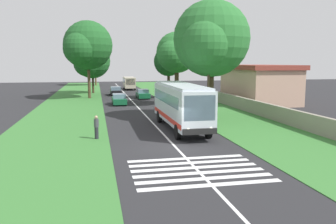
{
  "coord_description": "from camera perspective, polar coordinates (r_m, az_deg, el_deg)",
  "views": [
    {
      "loc": [
        -22.02,
        5.0,
        5.51
      ],
      "look_at": [
        4.84,
        -0.54,
        1.6
      ],
      "focal_mm": 37.4,
      "sensor_mm": 36.0,
      "label": 1
    }
  ],
  "objects": [
    {
      "name": "trailing_minibus_0",
      "position": [
        71.59,
        -6.37,
        4.89
      ],
      "size": [
        6.0,
        2.14,
        2.53
      ],
      "color": "#BFB299",
      "rests_on": "ground"
    },
    {
      "name": "trailing_car_2",
      "position": [
        59.68,
        -8.53,
        3.37
      ],
      "size": [
        4.3,
        1.78,
        1.43
      ],
      "color": "black",
      "rests_on": "ground"
    },
    {
      "name": "roadside_wall",
      "position": [
        45.43,
        9.86,
        1.99
      ],
      "size": [
        70.0,
        0.4,
        1.43
      ],
      "primitive_type": "cube",
      "color": "gray",
      "rests_on": "grass_verge_right"
    },
    {
      "name": "pedestrian",
      "position": [
        25.64,
        -11.59,
        -2.4
      ],
      "size": [
        0.34,
        0.34,
        1.69
      ],
      "color": "#26262D",
      "rests_on": "grass_verge_left"
    },
    {
      "name": "roadside_tree_left_0",
      "position": [
        85.15,
        -11.92,
        9.16
      ],
      "size": [
        7.79,
        6.86,
        10.87
      ],
      "color": "brown",
      "rests_on": "grass_verge_left"
    },
    {
      "name": "utility_pole",
      "position": [
        33.03,
        6.63,
        6.23
      ],
      "size": [
        0.24,
        1.4,
        8.54
      ],
      "color": "#473828",
      "rests_on": "grass_verge_right"
    },
    {
      "name": "roadside_tree_right_1",
      "position": [
        53.61,
        -0.02,
        8.13
      ],
      "size": [
        5.19,
        4.5,
        7.86
      ],
      "color": "#3D2D1E",
      "rests_on": "grass_verge_right"
    },
    {
      "name": "roadside_tree_left_1",
      "position": [
        63.68,
        -12.43,
        8.03
      ],
      "size": [
        7.57,
        6.34,
        8.9
      ],
      "color": "#3D2D1E",
      "rests_on": "grass_verge_left"
    },
    {
      "name": "ground",
      "position": [
        23.24,
        1.11,
        -5.6
      ],
      "size": [
        160.0,
        160.0,
        0.0
      ],
      "primitive_type": "plane",
      "color": "#262628"
    },
    {
      "name": "grass_verge_right",
      "position": [
        39.68,
        7.89,
        0.08
      ],
      "size": [
        120.0,
        8.0,
        0.04
      ],
      "primitive_type": "cube",
      "color": "#387533",
      "rests_on": "ground"
    },
    {
      "name": "trailing_car_1",
      "position": [
        53.88,
        -4.12,
        2.93
      ],
      "size": [
        4.3,
        1.78,
        1.43
      ],
      "color": "#145933",
      "rests_on": "ground"
    },
    {
      "name": "coach_bus",
      "position": [
        28.9,
        2.04,
        1.42
      ],
      "size": [
        11.16,
        2.62,
        3.73
      ],
      "color": "silver",
      "rests_on": "ground"
    },
    {
      "name": "zebra_crossing",
      "position": [
        18.32,
        4.81,
        -9.41
      ],
      "size": [
        4.95,
        6.8,
        0.01
      ],
      "color": "silver",
      "rests_on": "ground"
    },
    {
      "name": "roadside_tree_right_2",
      "position": [
        45.22,
        1.2,
        9.44
      ],
      "size": [
        6.73,
        5.3,
        9.33
      ],
      "color": "#3D2D1E",
      "rests_on": "grass_verge_right"
    },
    {
      "name": "roadside_building",
      "position": [
        49.68,
        14.54,
        4.51
      ],
      "size": [
        12.6,
        7.18,
        5.15
      ],
      "color": "tan",
      "rests_on": "ground"
    },
    {
      "name": "grass_verge_left",
      "position": [
        37.56,
        -16.41,
        -0.62
      ],
      "size": [
        120.0,
        8.0,
        0.04
      ],
      "primitive_type": "cube",
      "color": "#387533",
      "rests_on": "ground"
    },
    {
      "name": "trailing_car_0",
      "position": [
        46.32,
        -7.97,
        2.03
      ],
      "size": [
        4.3,
        1.78,
        1.43
      ],
      "color": "#145933",
      "rests_on": "ground"
    },
    {
      "name": "roadside_tree_right_0",
      "position": [
        34.11,
        6.82,
        11.5
      ],
      "size": [
        8.32,
        7.27,
        11.33
      ],
      "color": "#3D2D1E",
      "rests_on": "grass_verge_right"
    },
    {
      "name": "roadside_tree_left_2",
      "position": [
        54.98,
        -13.13,
        10.34
      ],
      "size": [
        8.89,
        7.36,
        11.69
      ],
      "color": "#4C3826",
      "rests_on": "grass_verge_left"
    },
    {
      "name": "centre_line",
      "position": [
        37.76,
        -3.92,
        -0.29
      ],
      "size": [
        110.0,
        0.16,
        0.01
      ],
      "primitive_type": "cube",
      "color": "silver",
      "rests_on": "ground"
    }
  ]
}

